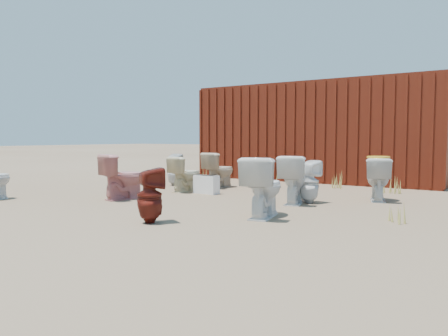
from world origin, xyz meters
The scene contains 21 objects.
ground centered at (0.00, 0.00, 0.00)m, with size 100.00×100.00×0.00m, color brown.
shipping_container centered at (0.00, 5.20, 1.20)m, with size 6.00×2.40×2.40m, color #450F0B.
toilet_front_pink centered at (-1.50, -0.28, 0.39)m, with size 0.44×0.77×0.79m, color tan.
toilet_front_c centered at (1.33, -0.46, 0.41)m, with size 0.45×0.80×0.81m, color white.
toilet_front_maroon centered at (0.35, -1.61, 0.35)m, with size 0.31×0.32×0.70m, color #611910.
toilet_front_e centered at (1.17, 0.89, 0.39)m, with size 0.44×0.77×0.78m, color white.
toilet_back_a centered at (-2.16, 1.86, 0.35)m, with size 0.32×0.33×0.71m, color silver.
toilet_back_beige_left centered at (-1.27, 1.15, 0.35)m, with size 0.39×0.68×0.70m, color beige.
toilet_back_beige_right centered at (-1.11, 2.10, 0.38)m, with size 0.42×0.74×0.75m, color beige.
toilet_back_yellowlid centered at (2.22, 1.95, 0.36)m, with size 0.41×0.72×0.73m, color silver.
toilet_back_e centered at (1.37, 1.05, 0.35)m, with size 0.32×0.32×0.70m, color white.
yellow_lid centered at (2.22, 1.95, 0.74)m, with size 0.37×0.46×0.03m, color gold.
loose_tank centered at (-0.75, 1.12, 0.17)m, with size 0.50×0.20×0.35m, color white.
loose_lid_near centered at (-0.17, 2.62, 0.01)m, with size 0.38×0.49×0.02m, color #C6BB90.
loose_lid_far centered at (-2.38, 2.60, 0.01)m, with size 0.36×0.47×0.02m, color beige.
weed_clump_a centered at (-1.93, 3.04, 0.17)m, with size 0.36×0.36×0.34m, color #A69A42.
weed_clump_b centered at (0.06, 2.28, 0.14)m, with size 0.32×0.32×0.27m, color #A69A42.
weed_clump_c centered at (2.18, 3.16, 0.18)m, with size 0.36×0.36×0.36m, color #A69A42.
weed_clump_d centered at (-0.65, 3.50, 0.12)m, with size 0.30×0.30×0.24m, color #A69A42.
weed_clump_e centered at (1.05, 3.42, 0.16)m, with size 0.34×0.34×0.33m, color #A69A42.
weed_clump_f centered at (2.89, 0.09, 0.14)m, with size 0.28×0.28×0.27m, color #A69A42.
Camera 1 is at (4.09, -5.61, 1.07)m, focal length 35.00 mm.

